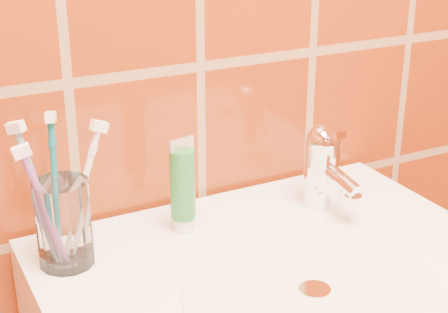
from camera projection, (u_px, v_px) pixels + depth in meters
glass_tumbler at (64, 223)px, 0.81m from camera, size 0.07×0.07×0.11m
toothpaste_tube at (183, 188)px, 0.88m from camera, size 0.04×0.03×0.13m
faucet at (324, 163)px, 0.95m from camera, size 0.05×0.11×0.12m
toothbrush_0 at (46, 209)px, 0.78m from camera, size 0.07×0.07×0.17m
toothbrush_1 at (81, 192)px, 0.82m from camera, size 0.12×0.10×0.17m
toothbrush_2 at (40, 197)px, 0.79m from camera, size 0.11×0.11×0.19m
toothbrush_3 at (55, 189)px, 0.81m from camera, size 0.07×0.11×0.20m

